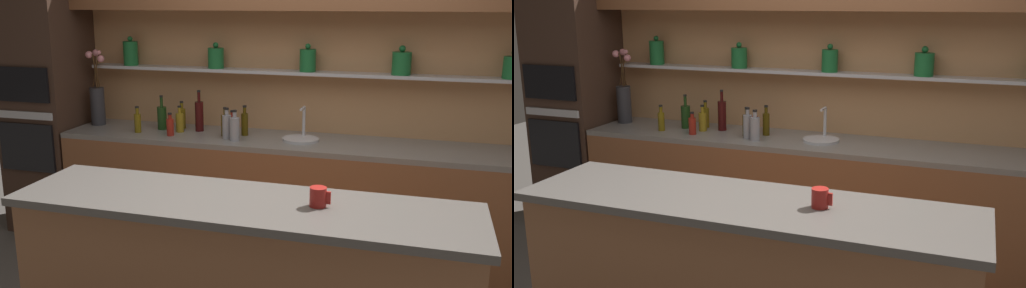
% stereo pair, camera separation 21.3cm
% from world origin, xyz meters
% --- Properties ---
extents(back_wall_unit, '(5.20, 0.44, 2.60)m').
position_xyz_m(back_wall_unit, '(-0.00, 1.53, 1.55)').
color(back_wall_unit, tan).
rests_on(back_wall_unit, ground_plane).
extents(back_counter_unit, '(3.75, 0.62, 0.92)m').
position_xyz_m(back_counter_unit, '(-0.10, 1.24, 0.46)').
color(back_counter_unit, brown).
rests_on(back_counter_unit, ground_plane).
extents(oven_tower, '(0.60, 0.64, 2.14)m').
position_xyz_m(oven_tower, '(-2.30, 1.24, 1.07)').
color(oven_tower, '#3D281E').
rests_on(oven_tower, ground_plane).
extents(flower_vase, '(0.14, 0.15, 0.63)m').
position_xyz_m(flower_vase, '(-1.86, 1.31, 1.13)').
color(flower_vase, '#2D2D33').
rests_on(flower_vase, back_counter_unit).
extents(sink_fixture, '(0.27, 0.27, 0.25)m').
position_xyz_m(sink_fixture, '(-0.07, 1.25, 0.95)').
color(sink_fixture, '#B7B7BC').
rests_on(sink_fixture, back_counter_unit).
extents(bottle_sauce_0, '(0.06, 0.06, 0.18)m').
position_xyz_m(bottle_sauce_0, '(-1.09, 1.11, 0.99)').
color(bottle_sauce_0, maroon).
rests_on(bottle_sauce_0, back_counter_unit).
extents(bottle_wine_1, '(0.08, 0.08, 0.28)m').
position_xyz_m(bottle_wine_1, '(-1.25, 1.29, 1.02)').
color(bottle_wine_1, '#193814').
rests_on(bottle_wine_1, back_counter_unit).
extents(bottle_wine_2, '(0.07, 0.07, 0.33)m').
position_xyz_m(bottle_wine_2, '(-0.93, 1.32, 1.05)').
color(bottle_wine_2, '#380C0C').
rests_on(bottle_wine_2, back_counter_unit).
extents(bottle_sauce_3, '(0.05, 0.05, 0.17)m').
position_xyz_m(bottle_sauce_3, '(-0.67, 1.39, 0.99)').
color(bottle_sauce_3, maroon).
rests_on(bottle_sauce_3, back_counter_unit).
extents(bottle_oil_4, '(0.06, 0.06, 0.23)m').
position_xyz_m(bottle_oil_4, '(-1.11, 1.38, 1.01)').
color(bottle_oil_4, brown).
rests_on(bottle_oil_4, back_counter_unit).
extents(bottle_spirit_5, '(0.07, 0.07, 0.24)m').
position_xyz_m(bottle_spirit_5, '(-0.63, 1.14, 1.02)').
color(bottle_spirit_5, gray).
rests_on(bottle_spirit_5, back_counter_unit).
extents(bottle_oil_6, '(0.05, 0.05, 0.21)m').
position_xyz_m(bottle_oil_6, '(-1.39, 1.14, 1.01)').
color(bottle_oil_6, brown).
rests_on(bottle_oil_6, back_counter_unit).
extents(bottle_oil_7, '(0.07, 0.07, 0.23)m').
position_xyz_m(bottle_oil_7, '(-0.67, 1.22, 1.01)').
color(bottle_oil_7, '#47380A').
rests_on(bottle_oil_7, back_counter_unit).
extents(bottle_spirit_8, '(0.07, 0.07, 0.24)m').
position_xyz_m(bottle_spirit_8, '(-0.55, 1.09, 1.02)').
color(bottle_spirit_8, gray).
rests_on(bottle_spirit_8, back_counter_unit).
extents(bottle_oil_9, '(0.05, 0.05, 0.24)m').
position_xyz_m(bottle_oil_9, '(-0.53, 1.28, 1.02)').
color(bottle_oil_9, '#47380A').
rests_on(bottle_oil_9, back_counter_unit).
extents(bottle_oil_10, '(0.06, 0.06, 0.21)m').
position_xyz_m(bottle_oil_10, '(-1.07, 1.25, 1.00)').
color(bottle_oil_10, olive).
rests_on(bottle_oil_10, back_counter_unit).
extents(coffee_mug, '(0.10, 0.08, 0.09)m').
position_xyz_m(coffee_mug, '(0.37, -0.39, 1.07)').
color(coffee_mug, maroon).
rests_on(coffee_mug, island_counter).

